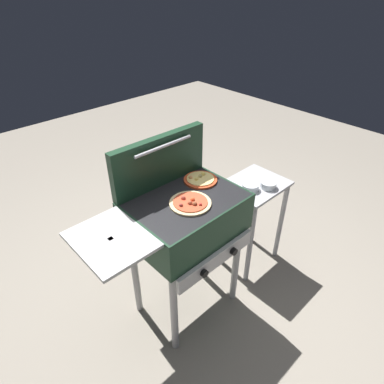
{
  "coord_description": "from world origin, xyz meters",
  "views": [
    {
      "loc": [
        -1.0,
        -1.11,
        1.95
      ],
      "look_at": [
        0.05,
        0.0,
        0.92
      ],
      "focal_mm": 30.7,
      "sensor_mm": 36.0,
      "label": 1
    }
  ],
  "objects_px": {
    "pizza_pepperoni": "(190,203)",
    "topping_bowl_near": "(268,185)",
    "grill": "(184,220)",
    "pizza_cheese": "(200,179)",
    "topping_bowl_far": "(250,187)",
    "prep_table": "(252,206)"
  },
  "relations": [
    {
      "from": "pizza_pepperoni",
      "to": "topping_bowl_near",
      "type": "bearing_deg",
      "value": -2.84
    },
    {
      "from": "grill",
      "to": "topping_bowl_near",
      "type": "bearing_deg",
      "value": -7.23
    },
    {
      "from": "grill",
      "to": "topping_bowl_near",
      "type": "xyz_separation_m",
      "value": [
        0.7,
        -0.09,
        -0.02
      ]
    },
    {
      "from": "pizza_cheese",
      "to": "topping_bowl_near",
      "type": "xyz_separation_m",
      "value": [
        0.49,
        -0.17,
        -0.18
      ]
    },
    {
      "from": "pizza_pepperoni",
      "to": "topping_bowl_far",
      "type": "distance_m",
      "value": 0.62
    },
    {
      "from": "prep_table",
      "to": "topping_bowl_far",
      "type": "distance_m",
      "value": 0.24
    },
    {
      "from": "pizza_cheese",
      "to": "prep_table",
      "type": "relative_size",
      "value": 0.28
    },
    {
      "from": "pizza_cheese",
      "to": "topping_bowl_far",
      "type": "distance_m",
      "value": 0.43
    },
    {
      "from": "pizza_pepperoni",
      "to": "topping_bowl_near",
      "type": "distance_m",
      "value": 0.72
    },
    {
      "from": "topping_bowl_near",
      "to": "prep_table",
      "type": "bearing_deg",
      "value": 103.77
    },
    {
      "from": "prep_table",
      "to": "topping_bowl_far",
      "type": "height_order",
      "value": "topping_bowl_far"
    },
    {
      "from": "topping_bowl_near",
      "to": "grill",
      "type": "bearing_deg",
      "value": 172.77
    },
    {
      "from": "pizza_cheese",
      "to": "prep_table",
      "type": "height_order",
      "value": "pizza_cheese"
    },
    {
      "from": "grill",
      "to": "topping_bowl_far",
      "type": "bearing_deg",
      "value": -1.92
    },
    {
      "from": "prep_table",
      "to": "grill",
      "type": "bearing_deg",
      "value": -179.63
    },
    {
      "from": "grill",
      "to": "pizza_pepperoni",
      "type": "bearing_deg",
      "value": -94.11
    },
    {
      "from": "prep_table",
      "to": "topping_bowl_near",
      "type": "bearing_deg",
      "value": -76.23
    },
    {
      "from": "pizza_cheese",
      "to": "topping_bowl_far",
      "type": "height_order",
      "value": "pizza_cheese"
    },
    {
      "from": "pizza_pepperoni",
      "to": "grill",
      "type": "bearing_deg",
      "value": 85.89
    },
    {
      "from": "grill",
      "to": "topping_bowl_far",
      "type": "relative_size",
      "value": 8.4
    },
    {
      "from": "prep_table",
      "to": "topping_bowl_near",
      "type": "relative_size",
      "value": 6.53
    },
    {
      "from": "pizza_pepperoni",
      "to": "prep_table",
      "type": "distance_m",
      "value": 0.79
    }
  ]
}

